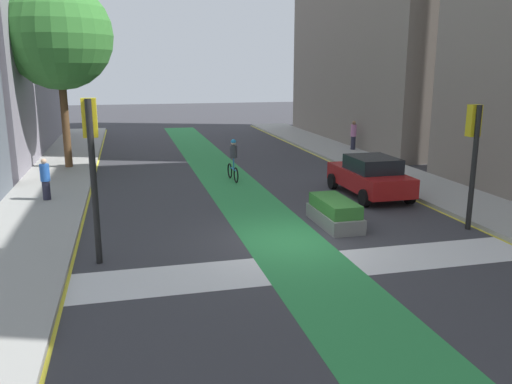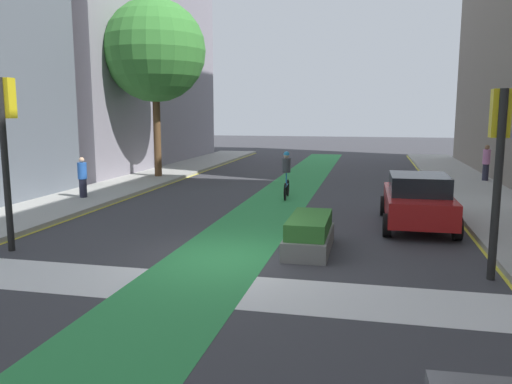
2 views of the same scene
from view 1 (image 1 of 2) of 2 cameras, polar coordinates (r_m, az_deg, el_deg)
name	(u,v)px [view 1 (image 1 of 2)]	position (r m, az deg, el deg)	size (l,w,h in m)	color
ground_plane	(291,241)	(15.17, 3.83, -5.36)	(120.00, 120.00, 0.00)	#38383D
bike_lane_paint	(285,241)	(15.12, 3.16, -5.40)	(2.40, 60.00, 0.01)	#2D8C47
crosswalk_band	(315,266)	(13.40, 6.45, -7.99)	(12.00, 1.80, 0.01)	silver
sidewalk_left	(10,261)	(14.80, -25.25, -6.84)	(3.00, 60.00, 0.15)	#9E9E99
curb_stripe_left	(72,259)	(14.59, -19.41, -6.88)	(0.16, 60.00, 0.01)	yellow
curb_stripe_right	(472,226)	(17.87, 22.51, -3.45)	(0.16, 60.00, 0.01)	yellow
traffic_signal_near_right	(473,142)	(17.07, 22.60, 5.00)	(0.35, 0.52, 3.80)	black
traffic_signal_near_left	(92,149)	(13.50, -17.46, 4.46)	(0.35, 0.52, 4.15)	black
car_red_right_far	(370,176)	(20.65, 12.32, 1.72)	(2.04, 4.21, 1.57)	#A51919
cyclist_in_lane	(233,159)	(22.96, -2.50, 3.61)	(0.32, 1.73, 1.86)	black
pedestrian_sidewalk_right_a	(353,135)	(31.48, 10.57, 6.13)	(0.34, 0.34, 1.68)	#262638
pedestrian_sidewalk_left_a	(45,179)	(20.53, -21.96, 1.31)	(0.34, 0.34, 1.52)	#262638
street_tree_near	(58,36)	(26.81, -20.74, 15.61)	(4.97, 4.97, 8.64)	brown
median_planter	(335,213)	(16.72, 8.55, -2.25)	(1.03, 2.49, 0.85)	slate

